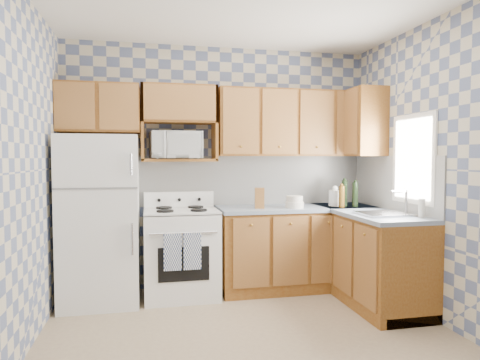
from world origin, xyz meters
name	(u,v)px	position (x,y,z in m)	size (l,w,h in m)	color
floor	(254,343)	(0.00, 0.00, 0.00)	(3.40, 3.40, 0.00)	#8B735A
back_wall	(220,167)	(0.00, 1.60, 1.35)	(3.40, 0.02, 2.70)	slate
right_wall	(447,171)	(1.70, 0.00, 1.35)	(0.02, 3.20, 2.70)	slate
backsplash_back	(254,180)	(0.40, 1.59, 1.20)	(2.60, 0.01, 0.56)	silver
backsplash_right	(393,183)	(1.69, 0.80, 1.20)	(0.01, 1.60, 0.56)	silver
refrigerator	(100,220)	(-1.27, 1.25, 0.84)	(0.75, 0.70, 1.68)	white
stove_body	(181,254)	(-0.47, 1.28, 0.45)	(0.76, 0.65, 0.90)	white
cooktop	(181,211)	(-0.47, 1.28, 0.91)	(0.76, 0.65, 0.03)	silver
backguard	(179,199)	(-0.47, 1.55, 1.00)	(0.76, 0.08, 0.17)	white
dish_towel_left	(173,252)	(-0.58, 0.93, 0.55)	(0.17, 0.03, 0.36)	navy
dish_towel_right	(192,251)	(-0.39, 0.93, 0.55)	(0.17, 0.03, 0.36)	navy
base_cabinets_back	(297,249)	(0.82, 1.30, 0.44)	(1.75, 0.60, 0.88)	brown
base_cabinets_right	(366,256)	(1.40, 0.80, 0.44)	(0.60, 1.60, 0.88)	brown
countertop_back	(298,208)	(0.82, 1.30, 0.90)	(1.77, 0.63, 0.04)	slate
countertop_right	(367,212)	(1.40, 0.80, 0.90)	(0.63, 1.60, 0.04)	slate
upper_cabinets_back	(294,123)	(0.82, 1.44, 1.85)	(1.75, 0.33, 0.74)	brown
upper_cabinets_fridge	(99,108)	(-1.29, 1.44, 1.97)	(0.82, 0.33, 0.50)	brown
upper_cabinets_right	(359,123)	(1.53, 1.25, 1.85)	(0.33, 0.70, 0.74)	brown
microwave_shelf	(179,160)	(-0.47, 1.44, 1.44)	(0.80, 0.33, 0.03)	brown
microwave	(175,145)	(-0.51, 1.41, 1.60)	(0.53, 0.36, 0.29)	white
sink	(385,214)	(1.40, 0.45, 0.93)	(0.48, 0.40, 0.03)	#B7B7BC
window	(413,159)	(1.69, 0.45, 1.45)	(0.02, 0.66, 0.86)	white
bottle_0	(344,193)	(1.33, 1.19, 1.06)	(0.06, 0.06, 0.29)	black
bottle_1	(355,194)	(1.43, 1.13, 1.06)	(0.06, 0.06, 0.27)	black
bottle_2	(355,195)	(1.48, 1.23, 1.05)	(0.06, 0.06, 0.25)	brown
bottle_3	(342,197)	(1.26, 1.11, 1.04)	(0.06, 0.06, 0.23)	brown
knife_block	(260,198)	(0.36, 1.20, 1.03)	(0.10, 0.10, 0.22)	brown
electric_kettle	(335,198)	(1.25, 1.25, 1.01)	(0.14, 0.14, 0.18)	white
food_containers	(295,202)	(0.74, 1.15, 0.99)	(0.20, 0.20, 0.13)	beige
soap_bottle	(422,208)	(1.62, 0.21, 1.01)	(0.06, 0.06, 0.17)	beige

